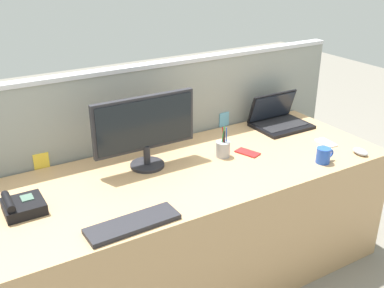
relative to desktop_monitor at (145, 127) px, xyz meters
name	(u,v)px	position (x,y,z in m)	size (l,w,h in m)	color
ground_plane	(196,273)	(0.22, -0.16, -0.92)	(10.00, 10.00, 0.00)	slate
desk	(197,223)	(0.22, -0.16, -0.57)	(2.14, 0.83, 0.70)	tan
cubicle_divider	(159,155)	(0.22, 0.29, -0.33)	(2.58, 0.08, 1.18)	gray
desktop_monitor	(145,127)	(0.00, 0.00, 0.00)	(0.57, 0.18, 0.39)	#232328
laptop	(278,119)	(0.99, 0.09, -0.18)	(0.35, 0.27, 0.21)	black
desk_phone	(22,206)	(-0.67, -0.13, -0.19)	(0.17, 0.17, 0.09)	black
keyboard_main	(133,224)	(-0.30, -0.49, -0.21)	(0.41, 0.13, 0.02)	#232328
computer_mouse_right_hand	(360,152)	(1.10, -0.49, -0.21)	(0.06, 0.10, 0.03)	#9EA0A8
pen_cup	(223,149)	(0.42, -0.11, -0.18)	(0.08, 0.08, 0.18)	#99999E
cell_phone_white_slab	(326,143)	(1.05, -0.28, -0.22)	(0.07, 0.13, 0.01)	silver
cell_phone_red_case	(248,153)	(0.56, -0.15, -0.22)	(0.07, 0.14, 0.01)	#B22323
coffee_mug	(324,155)	(0.84, -0.46, -0.18)	(0.11, 0.08, 0.09)	blue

